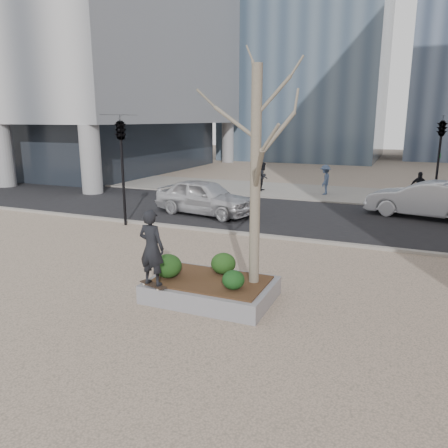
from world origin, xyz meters
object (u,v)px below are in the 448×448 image
at_px(planter, 211,290).
at_px(skateboard, 153,286).
at_px(skateboarder, 152,248).
at_px(police_car, 205,197).

relative_size(planter, skateboard, 3.85).
height_order(skateboarder, police_car, skateboarder).
bearing_deg(skateboard, planter, 58.42).
height_order(skateboard, police_car, police_car).
distance_m(skateboard, skateboarder, 0.93).
bearing_deg(skateboard, skateboarder, 109.76).
bearing_deg(planter, skateboarder, -141.34).
xyz_separation_m(planter, police_car, (-4.32, 8.73, 0.60)).
xyz_separation_m(skateboard, skateboarder, (0.00, 0.00, 0.93)).
xyz_separation_m(skateboard, police_car, (-3.22, 9.61, 0.34)).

